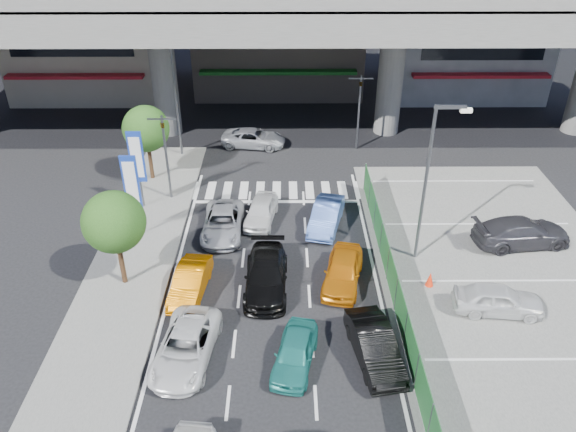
{
  "coord_description": "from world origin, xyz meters",
  "views": [
    {
      "loc": [
        0.5,
        -16.84,
        16.45
      ],
      "look_at": [
        0.65,
        6.29,
        2.28
      ],
      "focal_mm": 35.0,
      "sensor_mm": 36.0,
      "label": 1
    }
  ],
  "objects_px": {
    "signboard_near": "(132,185)",
    "taxi_orange_left": "(190,282)",
    "street_lamp_left": "(178,87)",
    "crossing_wagon_silver": "(254,138)",
    "signboard_far": "(137,159)",
    "sedan_white_mid_left": "(186,347)",
    "street_lamp_right": "(431,172)",
    "wagon_silver_front_left": "(223,223)",
    "tree_far": "(146,129)",
    "kei_truck_front_right": "(326,216)",
    "hatch_black_mid_right": "(375,346)",
    "sedan_black_mid": "(266,275)",
    "taxi_orange_right": "(343,271)",
    "taxi_teal_mid": "(295,353)",
    "traffic_light_left": "(164,137)",
    "sedan_white_front_mid": "(261,211)",
    "parked_sedan_dgrey": "(522,232)",
    "traffic_light_right": "(360,94)",
    "traffic_cone": "(430,279)",
    "parked_sedan_white": "(498,299)",
    "tree_near": "(114,222)"
  },
  "relations": [
    {
      "from": "parked_sedan_dgrey",
      "to": "sedan_white_front_mid",
      "type": "bearing_deg",
      "value": 72.49
    },
    {
      "from": "sedan_black_mid",
      "to": "taxi_orange_right",
      "type": "bearing_deg",
      "value": 5.81
    },
    {
      "from": "traffic_cone",
      "to": "sedan_white_front_mid",
      "type": "bearing_deg",
      "value": 143.94
    },
    {
      "from": "tree_far",
      "to": "parked_sedan_white",
      "type": "bearing_deg",
      "value": -35.78
    },
    {
      "from": "sedan_white_mid_left",
      "to": "crossing_wagon_silver",
      "type": "height_order",
      "value": "sedan_white_mid_left"
    },
    {
      "from": "street_lamp_right",
      "to": "wagon_silver_front_left",
      "type": "relative_size",
      "value": 1.8
    },
    {
      "from": "signboard_far",
      "to": "sedan_white_mid_left",
      "type": "relative_size",
      "value": 1.05
    },
    {
      "from": "signboard_near",
      "to": "taxi_orange_left",
      "type": "xyz_separation_m",
      "value": [
        3.39,
        -4.71,
        -2.44
      ]
    },
    {
      "from": "street_lamp_left",
      "to": "parked_sedan_dgrey",
      "type": "xyz_separation_m",
      "value": [
        18.93,
        -10.93,
        -3.99
      ]
    },
    {
      "from": "street_lamp_right",
      "to": "tree_near",
      "type": "height_order",
      "value": "street_lamp_right"
    },
    {
      "from": "tree_near",
      "to": "sedan_black_mid",
      "type": "relative_size",
      "value": 1.01
    },
    {
      "from": "street_lamp_right",
      "to": "wagon_silver_front_left",
      "type": "height_order",
      "value": "street_lamp_right"
    },
    {
      "from": "signboard_far",
      "to": "sedan_white_mid_left",
      "type": "height_order",
      "value": "signboard_far"
    },
    {
      "from": "street_lamp_right",
      "to": "taxi_orange_left",
      "type": "height_order",
      "value": "street_lamp_right"
    },
    {
      "from": "taxi_teal_mid",
      "to": "parked_sedan_dgrey",
      "type": "height_order",
      "value": "parked_sedan_dgrey"
    },
    {
      "from": "taxi_orange_right",
      "to": "hatch_black_mid_right",
      "type": "bearing_deg",
      "value": -67.86
    },
    {
      "from": "taxi_teal_mid",
      "to": "parked_sedan_white",
      "type": "distance_m",
      "value": 9.35
    },
    {
      "from": "traffic_light_left",
      "to": "street_lamp_right",
      "type": "relative_size",
      "value": 0.65
    },
    {
      "from": "traffic_light_left",
      "to": "parked_sedan_dgrey",
      "type": "distance_m",
      "value": 19.69
    },
    {
      "from": "tree_far",
      "to": "street_lamp_right",
      "type": "bearing_deg",
      "value": -29.58
    },
    {
      "from": "wagon_silver_front_left",
      "to": "parked_sedan_dgrey",
      "type": "bearing_deg",
      "value": -4.63
    },
    {
      "from": "tree_far",
      "to": "traffic_light_right",
      "type": "bearing_deg",
      "value": 18.69
    },
    {
      "from": "street_lamp_left",
      "to": "traffic_cone",
      "type": "height_order",
      "value": "street_lamp_left"
    },
    {
      "from": "sedan_white_mid_left",
      "to": "sedan_white_front_mid",
      "type": "xyz_separation_m",
      "value": [
        2.59,
        10.31,
        0.01
      ]
    },
    {
      "from": "traffic_cone",
      "to": "wagon_silver_front_left",
      "type": "bearing_deg",
      "value": 155.16
    },
    {
      "from": "parked_sedan_white",
      "to": "traffic_cone",
      "type": "height_order",
      "value": "parked_sedan_white"
    },
    {
      "from": "crossing_wagon_silver",
      "to": "wagon_silver_front_left",
      "type": "bearing_deg",
      "value": -177.94
    },
    {
      "from": "hatch_black_mid_right",
      "to": "sedan_white_mid_left",
      "type": "bearing_deg",
      "value": 169.65
    },
    {
      "from": "sedan_white_mid_left",
      "to": "taxi_orange_right",
      "type": "relative_size",
      "value": 1.11
    },
    {
      "from": "tree_far",
      "to": "kei_truck_front_right",
      "type": "height_order",
      "value": "tree_far"
    },
    {
      "from": "sedan_white_front_mid",
      "to": "parked_sedan_white",
      "type": "height_order",
      "value": "parked_sedan_white"
    },
    {
      "from": "taxi_teal_mid",
      "to": "crossing_wagon_silver",
      "type": "bearing_deg",
      "value": 109.34
    },
    {
      "from": "hatch_black_mid_right",
      "to": "street_lamp_left",
      "type": "bearing_deg",
      "value": 108.74
    },
    {
      "from": "tree_near",
      "to": "sedan_white_mid_left",
      "type": "xyz_separation_m",
      "value": [
        3.59,
        -4.8,
        -2.76
      ]
    },
    {
      "from": "traffic_light_right",
      "to": "hatch_black_mid_right",
      "type": "height_order",
      "value": "traffic_light_right"
    },
    {
      "from": "street_lamp_left",
      "to": "wagon_silver_front_left",
      "type": "xyz_separation_m",
      "value": [
        3.52,
        -9.69,
        -4.15
      ]
    },
    {
      "from": "tree_near",
      "to": "kei_truck_front_right",
      "type": "height_order",
      "value": "tree_near"
    },
    {
      "from": "signboard_near",
      "to": "traffic_cone",
      "type": "distance_m",
      "value": 15.26
    },
    {
      "from": "crossing_wagon_silver",
      "to": "street_lamp_right",
      "type": "bearing_deg",
      "value": -138.77
    },
    {
      "from": "wagon_silver_front_left",
      "to": "sedan_white_front_mid",
      "type": "distance_m",
      "value": 2.33
    },
    {
      "from": "street_lamp_left",
      "to": "sedan_black_mid",
      "type": "xyz_separation_m",
      "value": [
        5.95,
        -14.32,
        -4.08
      ]
    },
    {
      "from": "street_lamp_left",
      "to": "tree_far",
      "type": "distance_m",
      "value": 4.04
    },
    {
      "from": "tree_near",
      "to": "kei_truck_front_right",
      "type": "relative_size",
      "value": 1.18
    },
    {
      "from": "tree_far",
      "to": "taxi_orange_left",
      "type": "bearing_deg",
      "value": -70.42
    },
    {
      "from": "street_lamp_left",
      "to": "signboard_near",
      "type": "distance_m",
      "value": 10.19
    },
    {
      "from": "taxi_teal_mid",
      "to": "wagon_silver_front_left",
      "type": "xyz_separation_m",
      "value": [
        -3.67,
        9.43,
        0.01
      ]
    },
    {
      "from": "street_lamp_left",
      "to": "taxi_teal_mid",
      "type": "distance_m",
      "value": 20.84
    },
    {
      "from": "street_lamp_left",
      "to": "crossing_wagon_silver",
      "type": "distance_m",
      "value": 6.41
    },
    {
      "from": "taxi_teal_mid",
      "to": "taxi_orange_right",
      "type": "bearing_deg",
      "value": 77.92
    },
    {
      "from": "signboard_far",
      "to": "tree_far",
      "type": "bearing_deg",
      "value": 93.26
    }
  ]
}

